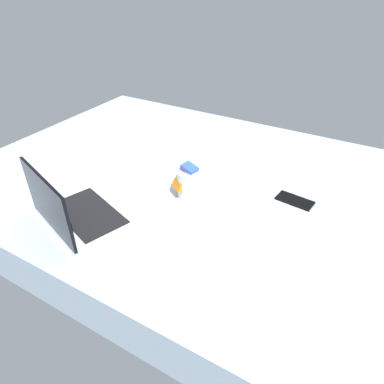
% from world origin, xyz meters
% --- Properties ---
extents(bed_mattress, '(1.80, 1.40, 0.18)m').
position_xyz_m(bed_mattress, '(0.00, 0.00, 0.09)').
color(bed_mattress, silver).
rests_on(bed_mattress, ground).
extents(laptop, '(0.39, 0.32, 0.23)m').
position_xyz_m(laptop, '(0.13, 0.48, 0.22)').
color(laptop, silver).
rests_on(laptop, bed_mattress).
extents(snack_cup, '(0.11, 0.11, 0.14)m').
position_xyz_m(snack_cup, '(-0.12, 0.13, 0.24)').
color(snack_cup, silver).
rests_on(snack_cup, bed_mattress).
extents(cell_phone, '(0.15, 0.08, 0.01)m').
position_xyz_m(cell_phone, '(-0.51, -0.04, 0.18)').
color(cell_phone, black).
rests_on(cell_phone, bed_mattress).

